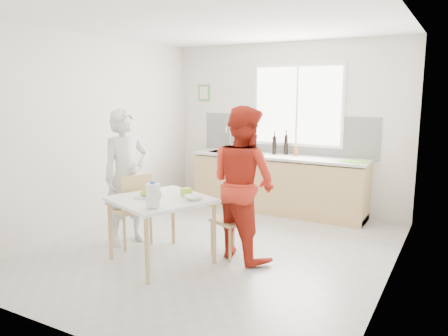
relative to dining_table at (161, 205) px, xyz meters
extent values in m
plane|color=#B7B7B2|center=(0.35, 0.66, -0.67)|extent=(4.50, 4.50, 0.00)
plane|color=silver|center=(0.35, 2.91, 0.68)|extent=(4.00, 0.00, 4.00)
plane|color=silver|center=(0.35, -1.59, 0.68)|extent=(4.00, 0.00, 4.00)
plane|color=silver|center=(-1.65, 0.66, 0.68)|extent=(0.00, 4.50, 4.50)
plane|color=silver|center=(2.35, 0.66, 0.68)|extent=(0.00, 4.50, 4.50)
plane|color=white|center=(0.35, 0.66, 2.03)|extent=(4.50, 4.50, 0.00)
cube|color=white|center=(0.55, 2.89, 1.03)|extent=(1.50, 0.03, 1.30)
cube|color=white|center=(0.55, 2.87, 1.03)|extent=(1.40, 0.02, 1.20)
cube|color=white|center=(0.55, 2.87, 1.03)|extent=(0.03, 0.03, 1.20)
cube|color=white|center=(0.35, 2.90, 0.56)|extent=(3.00, 0.02, 0.65)
cube|color=#499C46|center=(-1.20, 2.89, 1.23)|extent=(0.22, 0.02, 0.28)
cube|color=beige|center=(-1.20, 2.88, 1.23)|extent=(0.16, 0.01, 0.22)
cube|color=#DEB677|center=(0.35, 2.61, -0.24)|extent=(2.80, 0.60, 0.86)
cube|color=#3F3326|center=(0.35, 2.61, -0.62)|extent=(2.80, 0.54, 0.10)
cube|color=silver|center=(0.35, 2.61, 0.23)|extent=(2.84, 0.64, 0.04)
cube|color=#A5A5AA|center=(-0.60, 2.61, 0.24)|extent=(0.50, 0.40, 0.03)
cylinder|color=silver|center=(-0.60, 2.77, 0.43)|extent=(0.02, 0.02, 0.36)
torus|color=silver|center=(-0.60, 2.70, 0.61)|extent=(0.02, 0.18, 0.18)
cube|color=white|center=(0.00, 0.00, 0.06)|extent=(1.26, 1.26, 0.04)
cylinder|color=#DEB677|center=(-0.55, -0.24, -0.32)|extent=(0.05, 0.05, 0.69)
cylinder|color=#DEB677|center=(-0.24, 0.55, -0.32)|extent=(0.05, 0.05, 0.69)
cylinder|color=#DEB677|center=(0.24, -0.55, -0.32)|extent=(0.05, 0.05, 0.69)
cylinder|color=#DEB677|center=(0.55, 0.24, -0.32)|extent=(0.05, 0.05, 0.69)
cube|color=#DEB677|center=(-0.70, 0.28, -0.21)|extent=(0.55, 0.55, 0.04)
cube|color=#DEB677|center=(-0.52, 0.21, 0.03)|extent=(0.18, 0.39, 0.45)
cylinder|color=#DEB677|center=(-0.80, 0.52, -0.45)|extent=(0.04, 0.04, 0.44)
cylinder|color=#DEB677|center=(-0.93, 0.18, -0.45)|extent=(0.04, 0.04, 0.44)
cylinder|color=#DEB677|center=(-0.46, 0.38, -0.45)|extent=(0.04, 0.04, 0.44)
cylinder|color=#DEB677|center=(-0.59, 0.04, -0.45)|extent=(0.04, 0.04, 0.44)
cube|color=#DEB677|center=(0.60, 0.57, -0.25)|extent=(0.51, 0.51, 0.04)
cube|color=#DEB677|center=(0.67, 0.73, -0.02)|extent=(0.36, 0.17, 0.41)
cylinder|color=#DEB677|center=(0.38, 0.47, -0.47)|extent=(0.03, 0.03, 0.40)
cylinder|color=#DEB677|center=(0.70, 0.35, -0.47)|extent=(0.03, 0.03, 0.40)
cylinder|color=#DEB677|center=(0.51, 0.79, -0.47)|extent=(0.03, 0.03, 0.40)
cylinder|color=#DEB677|center=(0.82, 0.66, -0.47)|extent=(0.03, 0.03, 0.40)
imported|color=silver|center=(-0.77, 0.31, 0.19)|extent=(0.61, 0.73, 1.71)
imported|color=red|center=(0.74, 0.58, 0.22)|extent=(1.05, 0.94, 1.77)
imported|color=#9FBE2C|center=(-0.20, 0.03, 0.10)|extent=(0.22, 0.22, 0.05)
imported|color=white|center=(0.37, 0.12, 0.10)|extent=(0.26, 0.26, 0.05)
cylinder|color=white|center=(0.19, -0.38, 0.21)|extent=(0.15, 0.15, 0.23)
cylinder|color=blue|center=(0.19, -0.38, 0.34)|extent=(0.05, 0.05, 0.03)
torus|color=white|center=(0.27, -0.38, 0.23)|extent=(0.11, 0.06, 0.11)
cube|color=#A0D531|center=(0.20, 0.22, 0.12)|extent=(0.13, 0.13, 0.09)
cylinder|color=#A5A5AA|center=(-0.16, -0.17, 0.09)|extent=(0.16, 0.02, 0.01)
cube|color=#80D731|center=(1.54, 2.54, 0.26)|extent=(0.41, 0.35, 0.01)
cylinder|color=black|center=(0.41, 2.77, 0.41)|extent=(0.07, 0.07, 0.32)
cylinder|color=black|center=(0.24, 2.70, 0.40)|extent=(0.07, 0.07, 0.30)
cylinder|color=#985021|center=(0.61, 2.70, 0.33)|extent=(0.06, 0.06, 0.16)
imported|color=#999999|center=(-0.49, 2.71, 0.35)|extent=(0.11, 0.11, 0.19)
camera|label=1|loc=(2.93, -3.81, 1.25)|focal=35.00mm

